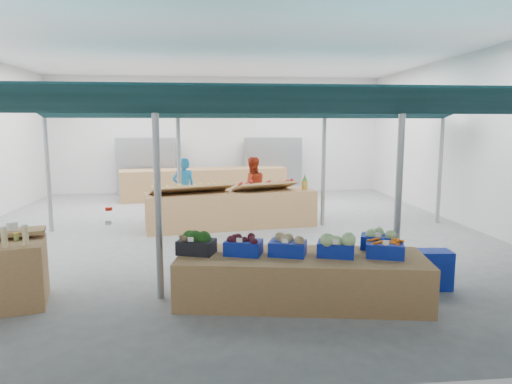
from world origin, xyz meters
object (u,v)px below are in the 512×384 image
at_px(vendor_right, 252,188).
at_px(vendor_left, 184,189).
at_px(fruit_counter, 232,210).
at_px(crate_stack, 434,269).
at_px(veg_counter, 301,278).

bearing_deg(vendor_right, vendor_left, -9.55).
height_order(fruit_counter, vendor_left, vendor_left).
bearing_deg(crate_stack, fruit_counter, 122.31).
xyz_separation_m(fruit_counter, crate_stack, (2.86, -4.52, -0.14)).
bearing_deg(fruit_counter, vendor_right, 51.84).
bearing_deg(vendor_right, crate_stack, 102.34).
xyz_separation_m(fruit_counter, vendor_left, (-1.20, 1.10, 0.38)).
xyz_separation_m(veg_counter, crate_stack, (2.11, 0.30, -0.04)).
distance_m(fruit_counter, vendor_right, 1.31).
distance_m(crate_stack, vendor_right, 6.08).
bearing_deg(fruit_counter, veg_counter, -90.76).
relative_size(fruit_counter, crate_stack, 6.90).
xyz_separation_m(crate_stack, vendor_left, (-4.06, 5.62, 0.52)).
distance_m(veg_counter, vendor_left, 6.25).
bearing_deg(vendor_right, fruit_counter, 51.84).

